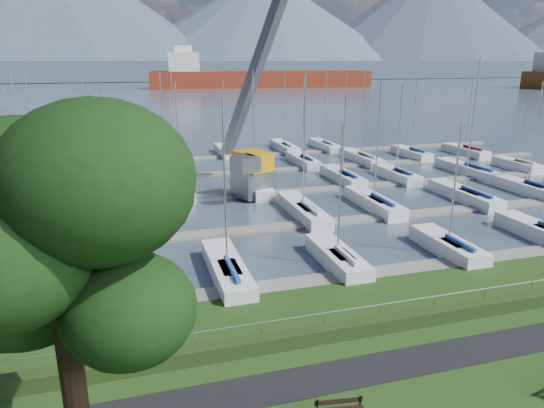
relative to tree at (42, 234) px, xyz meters
name	(u,v)px	position (x,y,z in m)	size (l,w,h in m)	color
path	(372,369)	(11.39, 2.74, -8.20)	(160.00, 2.00, 0.04)	black
water	(143,85)	(11.39, 265.74, -8.61)	(800.00, 540.00, 0.20)	#3F4F5C
hedge	(346,330)	(11.39, 5.34, -7.86)	(80.00, 0.70, 0.70)	#213513
fence	(344,310)	(11.39, 5.74, -7.01)	(0.04, 0.04, 80.00)	#989CA1
foothill	(139,70)	(11.39, 335.74, -2.21)	(900.00, 80.00, 12.00)	#465766
mountains	(142,15)	(18.75, 410.36, 38.47)	(1190.00, 360.00, 115.00)	#455065
docks	(232,196)	(11.39, 31.74, -8.43)	(90.00, 41.60, 0.25)	gray
tree	(42,234)	(0.00, 0.00, 0.00)	(7.59, 7.85, 12.10)	black
crane	(254,138)	(13.86, 32.34, -2.89)	(7.53, 12.99, 22.35)	#5B5D63
cargo_ship_mid	(253,79)	(61.67, 222.38, -4.73)	(107.35, 27.13, 21.50)	maroon
sailboat_fleet	(203,136)	(9.27, 34.54, -2.81)	(75.19, 50.16, 13.52)	maroon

